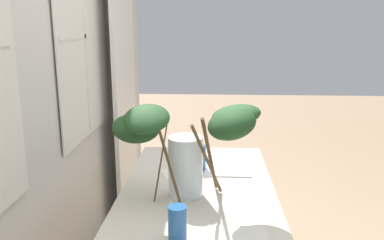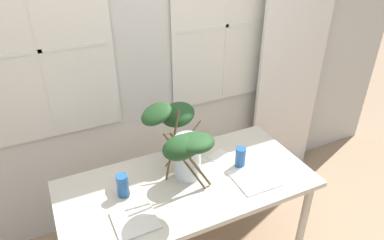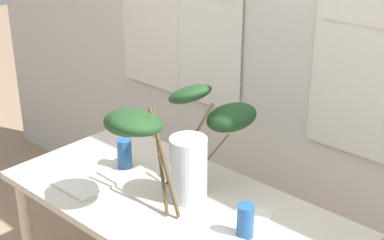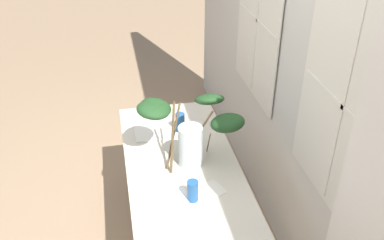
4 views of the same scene
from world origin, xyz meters
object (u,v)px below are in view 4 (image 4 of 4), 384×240
object	(u,v)px
vase_with_branches	(188,125)
drinking_glass_blue_left	(180,122)
dining_table	(182,171)
plate_square_left	(150,132)
plate_square_right	(168,203)
drinking_glass_blue_right	(192,191)

from	to	relation	value
vase_with_branches	drinking_glass_blue_left	size ratio (longest dim) A/B	5.12
dining_table	vase_with_branches	size ratio (longest dim) A/B	2.14
dining_table	drinking_glass_blue_left	size ratio (longest dim) A/B	10.98
plate_square_left	dining_table	bearing A→B (deg)	23.40
dining_table	plate_square_left	bearing A→B (deg)	-156.60
plate_square_left	plate_square_right	size ratio (longest dim) A/B	0.90
drinking_glass_blue_left	drinking_glass_blue_right	xyz separation A→B (m)	(0.75, -0.06, -0.00)
drinking_glass_blue_left	vase_with_branches	bearing A→B (deg)	-1.44
drinking_glass_blue_right	dining_table	bearing A→B (deg)	179.71
drinking_glass_blue_right	vase_with_branches	bearing A→B (deg)	172.53
vase_with_branches	plate_square_left	xyz separation A→B (m)	(-0.37, -0.21, -0.27)
drinking_glass_blue_right	plate_square_right	size ratio (longest dim) A/B	0.54
drinking_glass_blue_right	plate_square_right	world-z (taller)	drinking_glass_blue_right
drinking_glass_blue_left	plate_square_left	xyz separation A→B (m)	(-0.00, -0.22, -0.06)
vase_with_branches	drinking_glass_blue_left	distance (m)	0.42
drinking_glass_blue_right	plate_square_left	size ratio (longest dim) A/B	0.60
drinking_glass_blue_right	plate_square_left	xyz separation A→B (m)	(-0.75, -0.16, -0.06)
drinking_glass_blue_left	drinking_glass_blue_right	world-z (taller)	drinking_glass_blue_left
drinking_glass_blue_right	plate_square_left	bearing A→B (deg)	-167.80
drinking_glass_blue_left	plate_square_left	size ratio (longest dim) A/B	0.62
drinking_glass_blue_left	drinking_glass_blue_right	distance (m)	0.75
dining_table	drinking_glass_blue_left	world-z (taller)	drinking_glass_blue_left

